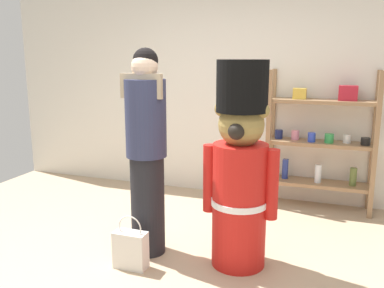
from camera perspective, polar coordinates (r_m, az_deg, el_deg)
name	(u,v)px	position (r m, az deg, el deg)	size (l,w,h in m)	color
ground_plane	(178,278)	(3.39, -1.89, -18.03)	(6.40, 6.40, 0.00)	tan
back_wall	(244,90)	(5.06, 7.22, 7.43)	(6.40, 0.12, 2.60)	silver
merchandise_shelf	(321,139)	(4.79, 17.49, 0.64)	(1.16, 0.35, 1.56)	#93704C
teddy_bear_guard	(240,170)	(3.31, 6.69, -3.64)	(0.62, 0.46, 1.68)	red
person_shopper	(146,150)	(3.49, -6.33, -0.85)	(0.36, 0.34, 1.77)	black
shopping_bag	(131,249)	(3.49, -8.51, -14.21)	(0.27, 0.13, 0.45)	silver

